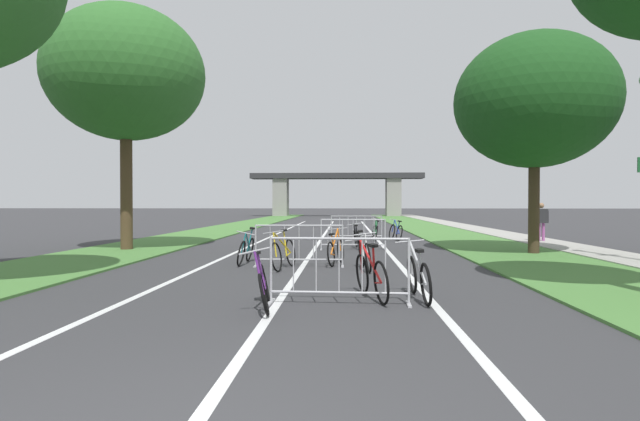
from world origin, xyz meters
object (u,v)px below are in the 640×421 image
bicycle_blue_5 (396,232)px  pedestrian_with_backpack (541,218)px  bicycle_red_0 (371,275)px  bicycle_orange_3 (336,251)px  crowd_barrier_fourth (356,228)px  crowd_barrier_second (299,246)px  bicycle_green_6 (375,232)px  bicycle_white_2 (364,254)px  tree_left_oak_mid (126,74)px  crowd_barrier_third (353,235)px  bicycle_yellow_7 (284,253)px  tree_right_oak_near (535,101)px  bicycle_silver_8 (418,277)px  crowd_barrier_nearest (339,271)px  bicycle_purple_9 (264,285)px  bicycle_black_1 (357,238)px  bicycle_teal_4 (246,250)px

bicycle_blue_5 → pedestrian_with_backpack: bearing=-19.8°
bicycle_red_0 → bicycle_orange_3: bicycle_red_0 is taller
crowd_barrier_fourth → bicycle_orange_3: 8.73m
crowd_barrier_second → bicycle_green_6: (2.40, 8.76, -0.14)m
bicycle_white_2 → crowd_barrier_second: bearing=-23.5°
tree_left_oak_mid → crowd_barrier_third: tree_left_oak_mid is taller
bicycle_green_6 → bicycle_red_0: bearing=-95.8°
bicycle_white_2 → bicycle_yellow_7: (-1.94, 0.04, 0.01)m
tree_left_oak_mid → bicycle_yellow_7: 9.15m
crowd_barrier_third → crowd_barrier_fourth: 4.59m
bicycle_red_0 → bicycle_green_6: size_ratio=1.00×
tree_right_oak_near → bicycle_orange_3: bearing=-154.9°
tree_right_oak_near → pedestrian_with_backpack: (2.03, 4.71, -3.75)m
tree_right_oak_near → bicycle_silver_8: tree_right_oak_near is taller
crowd_barrier_nearest → bicycle_purple_9: crowd_barrier_nearest is taller
bicycle_orange_3 → bicycle_yellow_7: 1.55m
bicycle_red_0 → pedestrian_with_backpack: bearing=44.4°
tree_left_oak_mid → bicycle_blue_5: 11.96m
bicycle_purple_9 → tree_left_oak_mid: bearing=-64.1°
tree_left_oak_mid → bicycle_black_1: bearing=8.1°
bicycle_teal_4 → bicycle_blue_5: size_ratio=1.01×
bicycle_silver_8 → tree_right_oak_near: bearing=54.5°
bicycle_silver_8 → bicycle_black_1: bearing=91.2°
tree_left_oak_mid → bicycle_orange_3: tree_left_oak_mid is taller
crowd_barrier_nearest → bicycle_black_1: bearing=87.0°
bicycle_orange_3 → bicycle_blue_5: bicycle_orange_3 is taller
crowd_barrier_second → bicycle_purple_9: size_ratio=1.32×
crowd_barrier_nearest → crowd_barrier_second: bearing=103.0°
bicycle_silver_8 → pedestrian_with_backpack: bearing=57.6°
crowd_barrier_second → bicycle_green_6: bearing=74.7°
crowd_barrier_third → bicycle_white_2: 5.09m
bicycle_black_1 → bicycle_green_6: bicycle_green_6 is taller
bicycle_teal_4 → tree_right_oak_near: bearing=-160.1°
crowd_barrier_third → bicycle_blue_5: crowd_barrier_third is taller
bicycle_blue_5 → bicycle_red_0: bearing=-109.7°
bicycle_red_0 → bicycle_teal_4: bearing=108.8°
bicycle_blue_5 → bicycle_black_1: bearing=-126.9°
crowd_barrier_fourth → tree_left_oak_mid: bearing=-146.2°
crowd_barrier_second → bicycle_white_2: 1.69m
crowd_barrier_nearest → bicycle_white_2: crowd_barrier_nearest is taller
crowd_barrier_third → bicycle_green_6: (0.98, 4.18, -0.14)m
bicycle_red_0 → bicycle_yellow_7: 4.14m
crowd_barrier_second → bicycle_silver_8: (2.36, -4.14, -0.15)m
crowd_barrier_third → bicycle_black_1: size_ratio=1.36×
bicycle_teal_4 → bicycle_blue_5: 9.54m
crowd_barrier_fourth → bicycle_yellow_7: crowd_barrier_fourth is taller
tree_right_oak_near → crowd_barrier_nearest: size_ratio=3.02×
tree_right_oak_near → bicycle_purple_9: size_ratio=4.02×
crowd_barrier_nearest → bicycle_green_6: size_ratio=1.30×
crowd_barrier_second → bicycle_teal_4: size_ratio=1.33×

